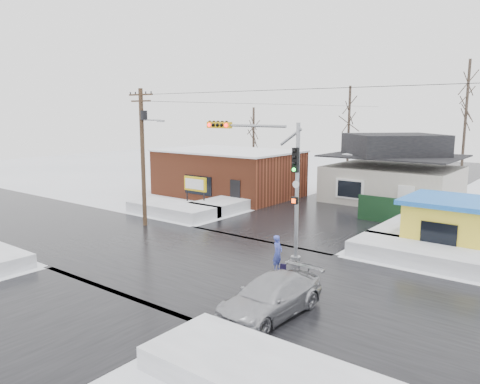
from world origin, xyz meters
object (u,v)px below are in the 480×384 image
Objects in this scene: marquee_sign at (195,185)px; car at (271,297)px; kiosk at (449,224)px; pedestrian at (278,253)px; traffic_signal at (270,171)px; utility_pole at (143,149)px.

marquee_sign reaches higher than car.
marquee_sign is at bearing -178.45° from kiosk.
traffic_signal is at bearing 36.67° from pedestrian.
traffic_signal is 0.78× the size of utility_pole.
pedestrian is at bearing -10.34° from utility_pole.
car is (15.54, -12.52, -1.20)m from marquee_sign.
traffic_signal is 1.41× the size of car.
marquee_sign is at bearing 143.96° from car.
marquee_sign is 1.48× the size of pedestrian.
pedestrian is (13.00, -8.17, -1.06)m from marquee_sign.
utility_pole is at bearing 72.69° from pedestrian.
marquee_sign is (-11.43, 6.53, -2.62)m from traffic_signal.
traffic_signal is 10.43m from kiosk.
kiosk is at bearing 1.55° from marquee_sign.
pedestrian is (11.93, -2.18, -4.25)m from utility_pole.
traffic_signal reaches higher than marquee_sign.
utility_pole is 16.47m from car.
traffic_signal reaches higher than kiosk.
utility_pole reaches higher than kiosk.
car is (2.54, -4.34, -0.14)m from pedestrian.
marquee_sign is 15.39m from pedestrian.
utility_pole is 6.87m from marquee_sign.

